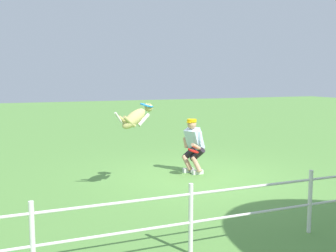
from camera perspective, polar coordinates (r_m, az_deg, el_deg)
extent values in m
plane|color=#5E9543|center=(9.36, 4.30, -7.16)|extent=(60.00, 60.00, 0.00)
cube|color=silver|center=(9.81, 2.87, -6.20)|extent=(0.26, 0.10, 0.10)
cylinder|color=tan|center=(9.73, 2.69, -5.16)|extent=(0.23, 0.33, 0.37)
cylinder|color=black|center=(9.72, 3.02, -3.82)|extent=(0.31, 0.43, 0.37)
cube|color=silver|center=(9.64, 4.17, -6.44)|extent=(0.26, 0.10, 0.10)
cylinder|color=tan|center=(9.56, 3.99, -5.39)|extent=(0.23, 0.33, 0.37)
cylinder|color=black|center=(9.57, 4.13, -4.00)|extent=(0.31, 0.43, 0.37)
cube|color=silver|center=(9.61, 3.69, -1.86)|extent=(0.51, 0.48, 0.58)
cylinder|color=silver|center=(9.71, 2.70, -1.41)|extent=(0.14, 0.16, 0.29)
cylinder|color=silver|center=(9.46, 4.57, -1.64)|extent=(0.14, 0.16, 0.29)
cylinder|color=tan|center=(9.32, 3.91, -2.88)|extent=(0.29, 0.20, 0.19)
cylinder|color=tan|center=(9.71, 2.45, -2.36)|extent=(0.13, 0.16, 0.27)
sphere|color=tan|center=(9.48, 3.34, 0.22)|extent=(0.21, 0.21, 0.21)
cylinder|color=gold|center=(9.47, 3.34, 0.76)|extent=(0.22, 0.22, 0.07)
cylinder|color=gold|center=(9.40, 2.96, 0.53)|extent=(0.12, 0.12, 0.02)
ellipsoid|color=tan|center=(8.04, -4.80, 1.04)|extent=(0.74, 0.54, 0.53)
ellipsoid|color=silver|center=(8.17, -3.90, 0.97)|extent=(0.13, 0.18, 0.15)
sphere|color=tan|center=(8.33, -2.72, 2.58)|extent=(0.17, 0.17, 0.17)
cone|color=tan|center=(8.40, -2.30, 2.48)|extent=(0.12, 0.12, 0.09)
cone|color=tan|center=(8.28, -2.54, 3.07)|extent=(0.06, 0.06, 0.07)
cone|color=tan|center=(8.35, -3.09, 3.10)|extent=(0.06, 0.06, 0.07)
cylinder|color=silver|center=(8.13, -3.43, 0.85)|extent=(0.31, 0.21, 0.25)
cylinder|color=silver|center=(8.24, -4.19, 0.92)|extent=(0.31, 0.21, 0.25)
cylinder|color=tan|center=(7.86, -5.42, 0.62)|extent=(0.31, 0.21, 0.25)
cylinder|color=tan|center=(7.96, -6.18, 0.70)|extent=(0.31, 0.21, 0.25)
cylinder|color=silver|center=(7.76, -6.94, 1.17)|extent=(0.20, 0.13, 0.23)
cylinder|color=#1E8FE5|center=(8.32, -3.01, 2.93)|extent=(0.36, 0.36, 0.11)
cylinder|color=red|center=(9.23, 3.55, -3.48)|extent=(0.33, 0.34, 0.14)
cylinder|color=silver|center=(6.37, 19.23, -9.94)|extent=(0.06, 0.06, 0.93)
cylinder|color=silver|center=(5.34, 3.20, -12.87)|extent=(0.06, 0.06, 0.93)
cylinder|color=silver|center=(4.88, -18.41, -15.18)|extent=(0.06, 0.06, 0.93)
cylinder|color=silver|center=(6.39, 19.21, -10.34)|extent=(15.39, 0.04, 0.04)
cylinder|color=silver|center=(6.29, 19.35, -7.09)|extent=(15.39, 0.04, 0.04)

